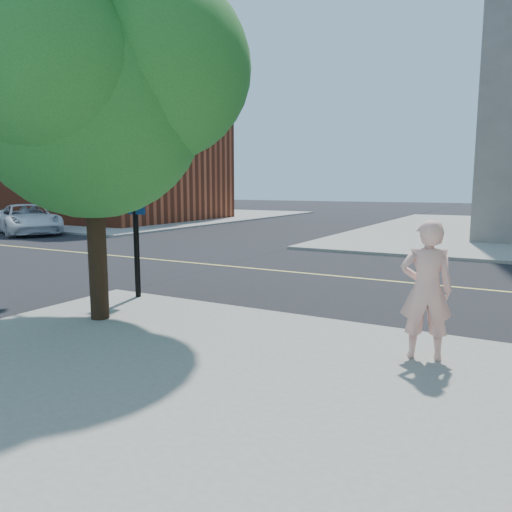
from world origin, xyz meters
The scene contains 9 objects.
ground centered at (0.00, 0.00, 0.00)m, with size 140.00×140.00×0.00m, color black.
road_ew centered at (0.00, 4.50, 0.01)m, with size 140.00×9.00×0.01m, color black.
sidewalk_nw centered at (-23.00, 21.50, 0.06)m, with size 26.00×25.00×0.12m, color gray.
church centered at (-20.00, 18.00, 7.18)m, with size 15.20×12.00×14.40m.
office_block centered at (-32.00, 21.98, 9.12)m, with size 12.00×14.08×18.00m.
man_on_phone centered at (5.82, -1.25, 1.05)m, with size 0.68×0.45×1.86m, color beige.
street_tree centered at (0.61, -1.89, 4.24)m, with size 4.81×4.37×6.38m.
signal_pole centered at (-2.01, -0.30, 3.35)m, with size 3.51×0.40×3.97m.
car_a centered at (-15.25, 8.20, 0.76)m, with size 2.53×5.49×1.53m, color white.
Camera 1 is at (6.87, -7.83, 2.40)m, focal length 34.06 mm.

